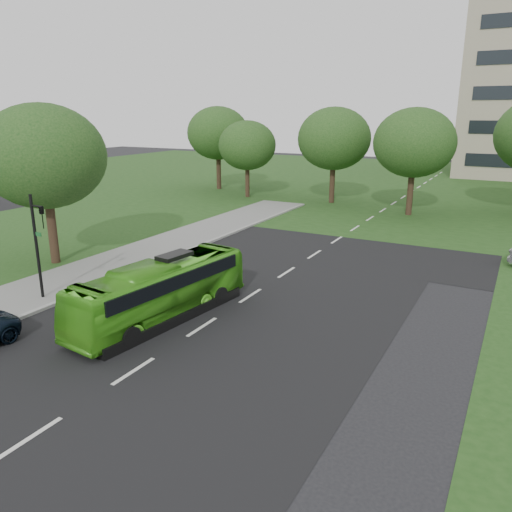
# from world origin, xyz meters

# --- Properties ---
(ground) EXTENTS (160.00, 160.00, 0.00)m
(ground) POSITION_xyz_m (0.00, 0.00, 0.00)
(ground) COLOR black
(ground) RESTS_ON ground
(street_surfaces) EXTENTS (120.00, 120.00, 0.15)m
(street_surfaces) POSITION_xyz_m (-0.38, 22.75, 0.03)
(street_surfaces) COLOR black
(street_surfaces) RESTS_ON ground
(tree_park_a) EXTENTS (5.66, 5.66, 7.53)m
(tree_park_a) POSITION_xyz_m (-13.96, 26.71, 5.11)
(tree_park_a) COLOR black
(tree_park_a) RESTS_ON ground
(tree_park_b) EXTENTS (6.69, 6.69, 8.77)m
(tree_park_b) POSITION_xyz_m (-5.33, 27.61, 5.92)
(tree_park_b) COLOR black
(tree_park_b) RESTS_ON ground
(tree_park_c) EXTENTS (6.54, 6.54, 8.68)m
(tree_park_c) POSITION_xyz_m (2.39, 25.04, 5.89)
(tree_park_c) COLOR black
(tree_park_c) RESTS_ON ground
(tree_park_f) EXTENTS (6.68, 6.68, 8.92)m
(tree_park_f) POSITION_xyz_m (-19.45, 30.00, 6.07)
(tree_park_f) COLOR black
(tree_park_f) RESTS_ON ground
(tree_side_near) EXTENTS (6.61, 6.61, 8.78)m
(tree_side_near) POSITION_xyz_m (-12.39, 1.47, 5.96)
(tree_side_near) COLOR black
(tree_side_near) RESTS_ON ground
(bus) EXTENTS (3.02, 8.85, 2.42)m
(bus) POSITION_xyz_m (-1.98, -1.99, 1.21)
(bus) COLOR #4CB321
(bus) RESTS_ON ground
(traffic_light) EXTENTS (0.78, 0.21, 4.85)m
(traffic_light) POSITION_xyz_m (-7.98, -2.90, 2.85)
(traffic_light) COLOR black
(traffic_light) RESTS_ON ground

